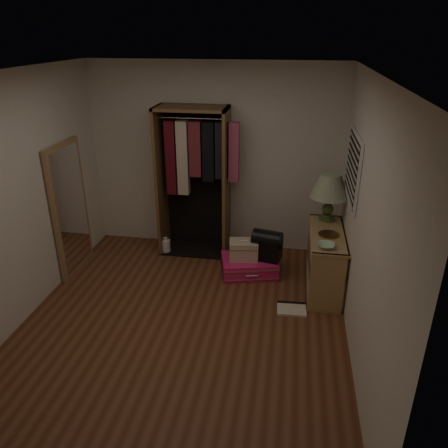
{
  "coord_description": "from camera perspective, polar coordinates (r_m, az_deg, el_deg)",
  "views": [
    {
      "loc": [
        1.06,
        -3.79,
        2.95
      ],
      "look_at": [
        0.3,
        0.95,
        0.8
      ],
      "focal_mm": 35.0,
      "sensor_mm": 36.0,
      "label": 1
    }
  ],
  "objects": [
    {
      "name": "brass_tray",
      "position": [
        5.23,
        13.52,
        -1.35
      ],
      "size": [
        0.27,
        0.27,
        0.01
      ],
      "rotation": [
        0.0,
        0.0,
        0.09
      ],
      "color": "#AB8041",
      "rests_on": "console_bookshelf"
    },
    {
      "name": "room_walls",
      "position": [
        4.21,
        -4.99,
        3.92
      ],
      "size": [
        3.52,
        4.02,
        2.6
      ],
      "color": "silver",
      "rests_on": "ground"
    },
    {
      "name": "train_case",
      "position": [
        5.64,
        2.58,
        -3.37
      ],
      "size": [
        0.4,
        0.3,
        0.27
      ],
      "rotation": [
        0.0,
        0.0,
        0.14
      ],
      "color": "beige",
      "rests_on": "pink_suitcase"
    },
    {
      "name": "open_wardrobe",
      "position": [
        5.95,
        -3.63,
        7.29
      ],
      "size": [
        1.1,
        0.5,
        2.05
      ],
      "color": "brown",
      "rests_on": "ground"
    },
    {
      "name": "pink_suitcase",
      "position": [
        5.76,
        3.31,
        -5.46
      ],
      "size": [
        0.82,
        0.67,
        0.22
      ],
      "rotation": [
        0.0,
        0.0,
        0.23
      ],
      "color": "#E01B63",
      "rests_on": "ground"
    },
    {
      "name": "ceramic_bowl",
      "position": [
        4.93,
        13.17,
        -2.77
      ],
      "size": [
        0.2,
        0.2,
        0.05
      ],
      "primitive_type": "imported",
      "rotation": [
        0.0,
        0.0,
        -0.05
      ],
      "color": "#B5D9B7",
      "rests_on": "console_bookshelf"
    },
    {
      "name": "white_jug",
      "position": [
        6.33,
        -7.61,
        -2.86
      ],
      "size": [
        0.17,
        0.17,
        0.23
      ],
      "rotation": [
        0.0,
        0.0,
        0.28
      ],
      "color": "white",
      "rests_on": "ground"
    },
    {
      "name": "floor_mirror",
      "position": [
        5.91,
        -19.46,
        1.9
      ],
      "size": [
        0.06,
        0.8,
        1.7
      ],
      "color": "#9E774D",
      "rests_on": "ground"
    },
    {
      "name": "black_bag",
      "position": [
        5.63,
        5.62,
        -2.67
      ],
      "size": [
        0.41,
        0.31,
        0.4
      ],
      "rotation": [
        0.0,
        0.0,
        -0.23
      ],
      "color": "black",
      "rests_on": "pink_suitcase"
    },
    {
      "name": "console_bookshelf",
      "position": [
        5.48,
        13.06,
        -4.39
      ],
      "size": [
        0.42,
        1.12,
        0.75
      ],
      "color": "#A88251",
      "rests_on": "ground"
    },
    {
      "name": "table_lamp",
      "position": [
        5.49,
        13.68,
        4.71
      ],
      "size": [
        0.61,
        0.61,
        0.6
      ],
      "rotation": [
        0.0,
        0.0,
        -0.35
      ],
      "color": "#415127",
      "rests_on": "console_bookshelf"
    },
    {
      "name": "ground",
      "position": [
        4.91,
        -5.35,
        -12.86
      ],
      "size": [
        4.0,
        4.0,
        0.0
      ],
      "primitive_type": "plane",
      "color": "brown",
      "rests_on": "ground"
    },
    {
      "name": "floor_book",
      "position": [
        5.17,
        8.81,
        -10.8
      ],
      "size": [
        0.34,
        0.28,
        0.03
      ],
      "rotation": [
        0.0,
        0.0,
        0.05
      ],
      "color": "#EEE2C8",
      "rests_on": "ground"
    }
  ]
}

